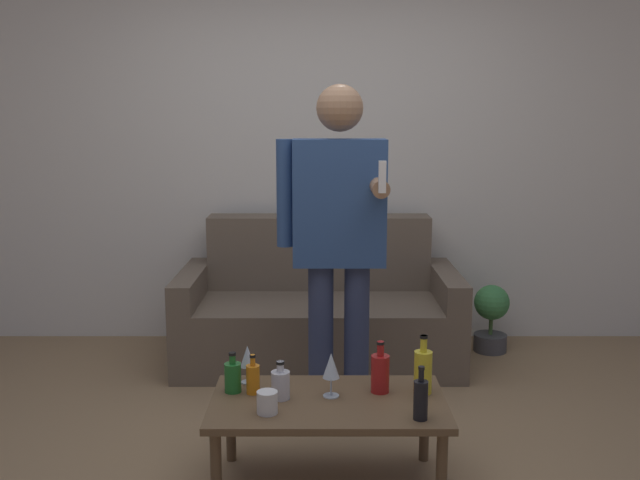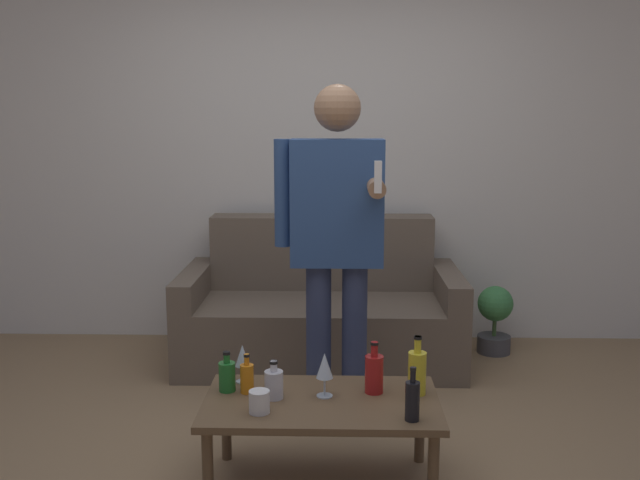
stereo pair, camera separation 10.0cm
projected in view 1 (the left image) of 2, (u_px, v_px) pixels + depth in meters
ground_plane at (311, 479)px, 3.04m from camera, size 16.00×16.00×0.00m
wall_back at (313, 142)px, 4.79m from camera, size 8.00×0.06×2.70m
couch at (316, 311)px, 4.50m from camera, size 1.72×0.86×0.88m
coffee_table at (325, 409)px, 2.93m from camera, size 0.97×0.55×0.38m
bottle_orange at (230, 376)px, 2.99m from camera, size 0.07×0.07×0.17m
bottle_green at (278, 384)px, 2.92m from camera, size 0.08×0.08×0.16m
bottle_dark at (377, 372)px, 2.99m from camera, size 0.08×0.08×0.22m
bottle_yellow at (250, 378)px, 2.98m from camera, size 0.06×0.06×0.17m
bottle_red at (420, 370)px, 2.98m from camera, size 0.08×0.08×0.25m
bottle_clear at (418, 398)px, 2.72m from camera, size 0.06×0.06×0.21m
wine_glass_near at (328, 367)px, 2.93m from camera, size 0.07×0.07×0.19m
wine_glass_far at (245, 358)px, 3.08m from camera, size 0.06×0.06×0.17m
cup_on_table at (264, 402)px, 2.78m from camera, size 0.08×0.08×0.09m
person_standing_front at (335, 230)px, 3.45m from camera, size 0.53×0.44×1.68m
potted_plant at (488, 315)px, 4.65m from camera, size 0.23×0.23×0.44m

